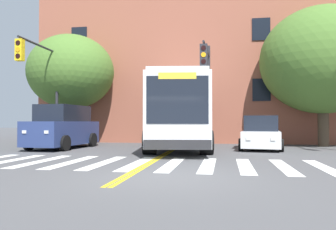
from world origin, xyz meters
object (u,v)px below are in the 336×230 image
(car_white_far_lane, at_px, (261,134))
(car_black_behind_bus, at_px, (213,129))
(street_tree_curbside_large, at_px, (323,60))
(car_navy_near_lane, at_px, (63,128))
(street_tree_curbside_small, at_px, (71,72))
(city_bus, at_px, (179,113))
(traffic_light_overhead, at_px, (207,77))
(traffic_light_far_corner, at_px, (43,74))

(car_white_far_lane, xyz_separation_m, car_black_behind_bus, (-2.71, 10.17, 0.04))
(street_tree_curbside_large, bearing_deg, car_navy_near_lane, -165.08)
(car_navy_near_lane, relative_size, car_white_far_lane, 1.15)
(street_tree_curbside_large, bearing_deg, street_tree_curbside_small, -178.63)
(city_bus, xyz_separation_m, traffic_light_overhead, (1.51, -0.53, 1.80))
(car_black_behind_bus, height_order, street_tree_curbside_small, street_tree_curbside_small)
(city_bus, bearing_deg, car_white_far_lane, 0.43)
(car_navy_near_lane, relative_size, car_black_behind_bus, 1.06)
(city_bus, height_order, car_white_far_lane, city_bus)
(car_black_behind_bus, bearing_deg, city_bus, -98.31)
(street_tree_curbside_large, bearing_deg, car_black_behind_bus, 130.29)
(car_black_behind_bus, height_order, traffic_light_overhead, traffic_light_overhead)
(traffic_light_overhead, height_order, street_tree_curbside_large, street_tree_curbside_large)
(car_white_far_lane, xyz_separation_m, street_tree_curbside_small, (-11.36, 2.24, 3.74))
(car_black_behind_bus, distance_m, street_tree_curbside_small, 12.31)
(traffic_light_far_corner, relative_size, street_tree_curbside_large, 0.73)
(traffic_light_far_corner, bearing_deg, car_black_behind_bus, 53.91)
(car_black_behind_bus, xyz_separation_m, traffic_light_overhead, (0.02, -10.73, 2.84))
(street_tree_curbside_small, bearing_deg, car_white_far_lane, -11.13)
(traffic_light_far_corner, distance_m, street_tree_curbside_large, 15.41)
(traffic_light_overhead, bearing_deg, car_white_far_lane, 11.74)
(city_bus, xyz_separation_m, street_tree_curbside_large, (7.91, 2.63, 3.02))
(car_white_far_lane, bearing_deg, city_bus, -179.57)
(car_black_behind_bus, distance_m, traffic_light_far_corner, 14.63)
(car_navy_near_lane, xyz_separation_m, street_tree_curbside_large, (13.87, 3.69, 3.80))
(car_navy_near_lane, xyz_separation_m, traffic_light_far_corner, (-0.99, -0.29, 2.80))
(traffic_light_far_corner, bearing_deg, street_tree_curbside_small, 93.38)
(city_bus, height_order, car_navy_near_lane, city_bus)
(car_navy_near_lane, height_order, street_tree_curbside_small, street_tree_curbside_small)
(traffic_light_overhead, bearing_deg, car_black_behind_bus, 90.12)
(car_black_behind_bus, relative_size, traffic_light_far_corner, 0.78)
(city_bus, distance_m, car_white_far_lane, 4.34)
(city_bus, bearing_deg, traffic_light_far_corner, -168.90)
(traffic_light_overhead, bearing_deg, street_tree_curbside_large, 26.23)
(traffic_light_far_corner, height_order, street_tree_curbside_small, street_tree_curbside_small)
(city_bus, bearing_deg, traffic_light_overhead, -19.20)
(car_black_behind_bus, bearing_deg, traffic_light_overhead, -89.88)
(car_white_far_lane, distance_m, traffic_light_overhead, 3.98)
(street_tree_curbside_small, bearing_deg, traffic_light_far_corner, -86.62)
(city_bus, xyz_separation_m, car_black_behind_bus, (1.49, 10.20, -1.04))
(city_bus, xyz_separation_m, traffic_light_far_corner, (-6.94, -1.36, 2.01))
(traffic_light_overhead, bearing_deg, car_navy_near_lane, -175.85)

